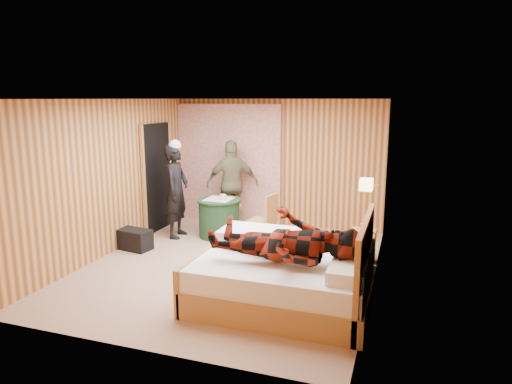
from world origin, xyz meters
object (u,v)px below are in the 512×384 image
(bed, at_px, (286,276))
(chair_near, at_px, (266,217))
(nightstand, at_px, (362,247))
(round_table, at_px, (219,218))
(woman_standing, at_px, (177,191))
(wall_lamp, at_px, (366,185))
(duffel_bag, at_px, (134,239))
(man_on_bed, at_px, (285,229))
(chair_far, at_px, (231,201))
(man_at_table, at_px, (232,184))

(bed, xyz_separation_m, chair_near, (-0.87, 1.92, 0.21))
(bed, bearing_deg, chair_near, 114.41)
(nightstand, relative_size, chair_near, 0.57)
(round_table, distance_m, woman_standing, 0.92)
(wall_lamp, bearing_deg, bed, -120.11)
(bed, bearing_deg, duffel_bag, 158.89)
(man_on_bed, bearing_deg, woman_standing, 139.34)
(wall_lamp, relative_size, bed, 0.12)
(nightstand, relative_size, round_table, 0.67)
(nightstand, relative_size, chair_far, 0.58)
(chair_far, bearing_deg, round_table, -107.86)
(duffel_bag, bearing_deg, bed, -11.71)
(wall_lamp, distance_m, woman_standing, 3.50)
(chair_near, xyz_separation_m, woman_standing, (-1.74, 0.12, 0.31))
(bed, height_order, man_on_bed, man_on_bed)
(round_table, relative_size, man_at_table, 0.47)
(round_table, height_order, man_on_bed, man_on_bed)
(nightstand, distance_m, man_at_table, 3.00)
(wall_lamp, height_order, nightstand, wall_lamp)
(round_table, height_order, chair_near, chair_near)
(wall_lamp, xyz_separation_m, man_on_bed, (-0.77, -1.62, -0.29))
(chair_near, height_order, woman_standing, woman_standing)
(round_table, distance_m, man_on_bed, 3.23)
(wall_lamp, height_order, chair_far, wall_lamp)
(woman_standing, height_order, man_on_bed, man_on_bed)
(nightstand, distance_m, chair_far, 2.96)
(duffel_bag, height_order, man_on_bed, man_on_bed)
(bed, distance_m, chair_far, 3.50)
(chair_far, xyz_separation_m, man_at_table, (0.03, 0.04, 0.32))
(chair_near, distance_m, woman_standing, 1.77)
(round_table, bearing_deg, bed, -50.55)
(bed, xyz_separation_m, duffel_bag, (-2.97, 1.15, -0.16))
(round_table, bearing_deg, nightstand, -13.22)
(round_table, relative_size, woman_standing, 0.47)
(woman_standing, xyz_separation_m, man_at_table, (0.73, 0.92, 0.01))
(round_table, xyz_separation_m, man_at_table, (-0.00, 0.67, 0.50))
(chair_far, distance_m, duffel_bag, 2.10)
(chair_near, height_order, man_on_bed, man_on_bed)
(nightstand, height_order, chair_far, chair_far)
(wall_lamp, xyz_separation_m, chair_near, (-1.68, 0.53, -0.75))
(chair_far, relative_size, man_at_table, 0.54)
(duffel_bag, xyz_separation_m, man_at_table, (1.09, 1.81, 0.69))
(duffel_bag, bearing_deg, wall_lamp, 13.03)
(bed, distance_m, chair_near, 2.12)
(man_on_bed, bearing_deg, chair_near, 112.76)
(man_on_bed, bearing_deg, nightstand, 68.94)
(wall_lamp, relative_size, nightstand, 0.48)
(wall_lamp, relative_size, round_table, 0.32)
(man_at_table, height_order, man_on_bed, man_on_bed)
(wall_lamp, bearing_deg, woman_standing, 169.21)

